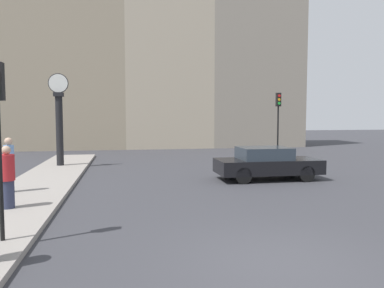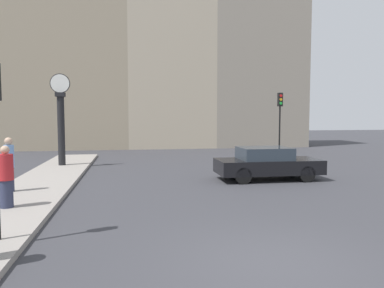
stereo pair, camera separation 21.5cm
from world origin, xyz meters
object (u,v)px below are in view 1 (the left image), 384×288
object	(u,v)px
sedan_car	(267,163)
street_clock	(59,121)
traffic_light_far	(278,113)
pedestrian_red_top	(7,178)
pedestrian_blue_stripe	(9,164)

from	to	relation	value
sedan_car	street_clock	world-z (taller)	street_clock
traffic_light_far	sedan_car	bearing A→B (deg)	-117.78
street_clock	pedestrian_red_top	bearing A→B (deg)	-89.45
traffic_light_far	street_clock	bearing A→B (deg)	178.47
sedan_car	street_clock	size ratio (longest dim) A/B	0.92
traffic_light_far	pedestrian_blue_stripe	distance (m)	14.15
pedestrian_red_top	pedestrian_blue_stripe	distance (m)	2.44
traffic_light_far	street_clock	distance (m)	11.89
street_clock	pedestrian_red_top	world-z (taller)	street_clock
pedestrian_red_top	street_clock	bearing A→B (deg)	90.55
sedan_car	traffic_light_far	bearing A→B (deg)	62.22
pedestrian_red_top	pedestrian_blue_stripe	size ratio (longest dim) A/B	0.95
traffic_light_far	street_clock	size ratio (longest dim) A/B	0.84
pedestrian_blue_stripe	pedestrian_red_top	bearing A→B (deg)	-75.52
traffic_light_far	pedestrian_blue_stripe	world-z (taller)	traffic_light_far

